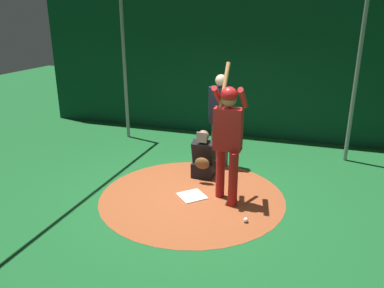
# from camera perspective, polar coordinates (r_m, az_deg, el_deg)

# --- Properties ---
(ground_plane) EXTENTS (26.66, 26.66, 0.00)m
(ground_plane) POSITION_cam_1_polar(r_m,az_deg,el_deg) (6.56, -0.00, -7.87)
(ground_plane) COLOR #195B28
(dirt_circle) EXTENTS (3.14, 3.14, 0.01)m
(dirt_circle) POSITION_cam_1_polar(r_m,az_deg,el_deg) (6.55, -0.00, -7.84)
(dirt_circle) COLOR #9E4C28
(dirt_circle) RESTS_ON ground
(home_plate) EXTENTS (0.59, 0.59, 0.01)m
(home_plate) POSITION_cam_1_polar(r_m,az_deg,el_deg) (6.55, -0.00, -7.77)
(home_plate) COLOR white
(home_plate) RESTS_ON dirt_circle
(batter) EXTENTS (0.68, 0.49, 2.23)m
(batter) POSITION_cam_1_polar(r_m,az_deg,el_deg) (6.00, 5.41, 1.67)
(batter) COLOR maroon
(batter) RESTS_ON ground
(catcher) EXTENTS (0.58, 0.40, 0.93)m
(catcher) POSITION_cam_1_polar(r_m,az_deg,el_deg) (7.17, 1.73, -2.26)
(catcher) COLOR black
(catcher) RESTS_ON ground
(umpire) EXTENTS (0.23, 0.49, 1.86)m
(umpire) POSITION_cam_1_polar(r_m,az_deg,el_deg) (7.52, 4.28, 4.31)
(umpire) COLOR #4C4C51
(umpire) RESTS_ON ground
(back_wall) EXTENTS (0.23, 10.66, 3.70)m
(back_wall) POSITION_cam_1_polar(r_m,az_deg,el_deg) (9.50, 7.21, 12.28)
(back_wall) COLOR #0C3D26
(back_wall) RESTS_ON ground
(cage_frame) EXTENTS (5.34, 5.20, 3.32)m
(cage_frame) POSITION_cam_1_polar(r_m,az_deg,el_deg) (5.88, -0.00, 12.18)
(cage_frame) COLOR gray
(cage_frame) RESTS_ON ground
(baseball_0) EXTENTS (0.07, 0.07, 0.07)m
(baseball_0) POSITION_cam_1_polar(r_m,az_deg,el_deg) (5.84, 8.07, -11.21)
(baseball_0) COLOR white
(baseball_0) RESTS_ON dirt_circle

